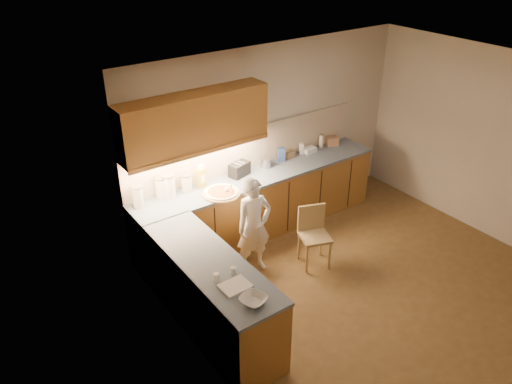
% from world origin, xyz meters
% --- Properties ---
extents(room, '(4.54, 4.50, 2.62)m').
position_xyz_m(room, '(0.00, 0.00, 1.68)').
color(room, brown).
rests_on(room, ground).
extents(l_counter, '(3.77, 2.62, 0.92)m').
position_xyz_m(l_counter, '(-0.92, 1.25, 0.46)').
color(l_counter, olive).
rests_on(l_counter, ground).
extents(backsplash, '(3.75, 0.02, 0.58)m').
position_xyz_m(backsplash, '(-0.38, 1.99, 1.21)').
color(backsplash, '#C4B298').
rests_on(backsplash, l_counter).
extents(upper_cabinets, '(1.95, 0.36, 0.73)m').
position_xyz_m(upper_cabinets, '(-1.27, 1.82, 1.85)').
color(upper_cabinets, olive).
rests_on(upper_cabinets, ground).
extents(pizza_on_board, '(0.49, 0.49, 0.20)m').
position_xyz_m(pizza_on_board, '(-1.11, 1.53, 0.94)').
color(pizza_on_board, tan).
rests_on(pizza_on_board, l_counter).
extents(child, '(0.50, 0.36, 1.30)m').
position_xyz_m(child, '(-0.97, 1.01, 0.65)').
color(child, white).
rests_on(child, ground).
extents(wooden_chair, '(0.47, 0.47, 0.81)m').
position_xyz_m(wooden_chair, '(-0.25, 0.69, 0.47)').
color(wooden_chair, tan).
rests_on(wooden_chair, ground).
extents(mixing_bowl, '(0.30, 0.30, 0.06)m').
position_xyz_m(mixing_bowl, '(-1.95, -0.38, 0.95)').
color(mixing_bowl, silver).
rests_on(mixing_bowl, l_counter).
extents(canister_a, '(0.14, 0.14, 0.29)m').
position_xyz_m(canister_a, '(-2.10, 1.85, 1.06)').
color(canister_a, beige).
rests_on(canister_a, l_counter).
extents(canister_b, '(0.16, 0.16, 0.29)m').
position_xyz_m(canister_b, '(-1.76, 1.90, 1.07)').
color(canister_b, white).
rests_on(canister_b, l_counter).
extents(canister_c, '(0.17, 0.17, 0.31)m').
position_xyz_m(canister_c, '(-1.68, 1.85, 1.08)').
color(canister_c, white).
rests_on(canister_c, l_counter).
extents(canister_d, '(0.15, 0.15, 0.24)m').
position_xyz_m(canister_d, '(-1.43, 1.86, 1.04)').
color(canister_d, silver).
rests_on(canister_d, l_counter).
extents(oil_jug, '(0.13, 0.11, 0.31)m').
position_xyz_m(oil_jug, '(-1.21, 1.85, 1.06)').
color(oil_jug, gold).
rests_on(oil_jug, l_counter).
extents(toaster, '(0.32, 0.24, 0.19)m').
position_xyz_m(toaster, '(-0.63, 1.83, 1.01)').
color(toaster, black).
rests_on(toaster, l_counter).
extents(steel_pot, '(0.17, 0.17, 0.13)m').
position_xyz_m(steel_pot, '(-0.18, 1.84, 0.99)').
color(steel_pot, '#A7A7AC').
rests_on(steel_pot, l_counter).
extents(blue_box, '(0.12, 0.10, 0.20)m').
position_xyz_m(blue_box, '(0.12, 1.87, 1.02)').
color(blue_box, '#304990').
rests_on(blue_box, l_counter).
extents(card_box_a, '(0.14, 0.10, 0.10)m').
position_xyz_m(card_box_a, '(0.30, 1.90, 0.97)').
color(card_box_a, '#9F7F56').
rests_on(card_box_a, l_counter).
extents(white_bottle, '(0.07, 0.07, 0.17)m').
position_xyz_m(white_bottle, '(0.52, 1.89, 1.00)').
color(white_bottle, white).
rests_on(white_bottle, l_counter).
extents(flat_pack, '(0.20, 0.14, 0.08)m').
position_xyz_m(flat_pack, '(0.65, 1.87, 0.96)').
color(flat_pack, white).
rests_on(flat_pack, l_counter).
extents(tall_jar, '(0.07, 0.07, 0.22)m').
position_xyz_m(tall_jar, '(0.91, 1.89, 1.03)').
color(tall_jar, beige).
rests_on(tall_jar, l_counter).
extents(card_box_b, '(0.21, 0.19, 0.14)m').
position_xyz_m(card_box_b, '(1.11, 1.87, 0.99)').
color(card_box_b, '#9E7455').
rests_on(card_box_b, l_counter).
extents(dough_cloth, '(0.29, 0.23, 0.02)m').
position_xyz_m(dough_cloth, '(-1.97, -0.10, 0.93)').
color(dough_cloth, silver).
rests_on(dough_cloth, l_counter).
extents(spice_jar_a, '(0.06, 0.06, 0.08)m').
position_xyz_m(spice_jar_a, '(-2.06, 0.09, 0.96)').
color(spice_jar_a, white).
rests_on(spice_jar_a, l_counter).
extents(spice_jar_b, '(0.06, 0.06, 0.07)m').
position_xyz_m(spice_jar_b, '(-1.87, 0.09, 0.96)').
color(spice_jar_b, silver).
rests_on(spice_jar_b, l_counter).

